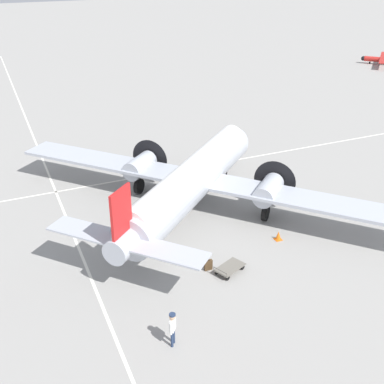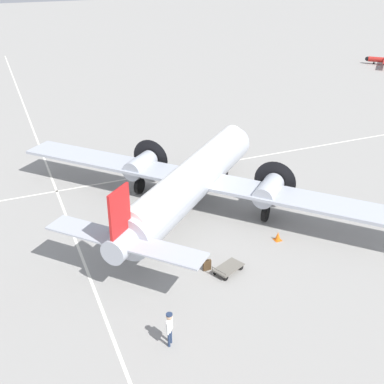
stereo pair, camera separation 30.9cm
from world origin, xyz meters
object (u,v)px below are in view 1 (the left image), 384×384
suitcase_near_door (208,265)px  baggage_cart (230,268)px  airliner_main (194,178)px  traffic_cone (278,236)px  crew_foreground (173,326)px  light_aircraft_distant (384,59)px

suitcase_near_door → baggage_cart: suitcase_near_door is taller
airliner_main → traffic_cone: size_ratio=39.30×
crew_foreground → baggage_cart: size_ratio=0.89×
airliner_main → traffic_cone: airliner_main is taller
baggage_cart → light_aircraft_distant: (45.36, 36.94, 0.50)m
crew_foreground → baggage_cart: crew_foreground is taller
airliner_main → baggage_cart: 7.38m
crew_foreground → traffic_cone: bearing=-19.5°
airliner_main → light_aircraft_distant: size_ratio=3.07×
baggage_cart → traffic_cone: (4.17, 1.71, -0.01)m
crew_foreground → suitcase_near_door: (3.79, 4.38, -0.78)m
traffic_cone → airliner_main: bearing=120.9°
crew_foreground → suitcase_near_door: 5.85m
airliner_main → suitcase_near_door: 6.97m
baggage_cart → light_aircraft_distant: light_aircraft_distant is taller
suitcase_near_door → light_aircraft_distant: (46.32, 36.30, 0.47)m
suitcase_near_door → baggage_cart: 1.16m
light_aircraft_distant → traffic_cone: 54.20m
baggage_cart → traffic_cone: bearing=-1.4°
traffic_cone → baggage_cart: bearing=-157.7°
airliner_main → traffic_cone: 6.51m
baggage_cart → light_aircraft_distant: size_ratio=0.27×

